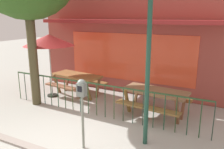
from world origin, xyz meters
TOP-DOWN VIEW (x-y plane):
  - ground at (0.00, 0.00)m, footprint 40.00×40.00m
  - pub_storefront at (0.00, 4.20)m, footprint 7.34×1.39m
  - patio_fence_front at (0.00, 1.70)m, footprint 6.19×0.04m
  - picnic_table_left at (-1.53, 2.88)m, footprint 1.94×1.56m
  - picnic_table_right at (1.49, 2.44)m, footprint 1.93×1.54m
  - patio_umbrella at (-2.28, 2.41)m, footprint 1.72×1.72m
  - parking_meter_near at (0.62, 0.10)m, footprint 0.18×0.17m
  - street_lamp at (1.75, 0.88)m, footprint 0.28×0.28m

SIDE VIEW (x-z plane):
  - ground at x=0.00m, z-range 0.00..0.00m
  - picnic_table_left at x=-1.53m, z-range 0.21..1.01m
  - picnic_table_right at x=1.49m, z-range 0.21..1.01m
  - patio_fence_front at x=0.00m, z-range 0.18..1.14m
  - parking_meter_near at x=0.62m, z-range 0.42..1.98m
  - patio_umbrella at x=-2.28m, z-range 0.89..3.09m
  - street_lamp at x=1.75m, z-range 0.60..4.51m
  - pub_storefront at x=0.00m, z-range -0.02..5.29m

